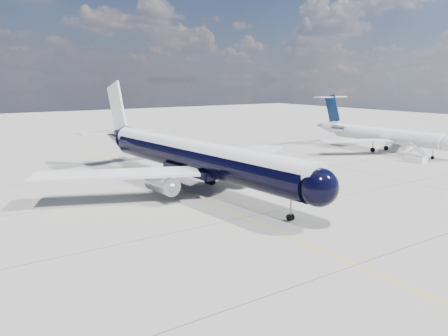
# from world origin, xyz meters

# --- Properties ---
(ground) EXTENTS (320.00, 320.00, 0.00)m
(ground) POSITION_xyz_m (0.00, 30.00, 0.00)
(ground) COLOR gray
(ground) RESTS_ON ground
(taxiway_centerline) EXTENTS (0.16, 160.00, 0.01)m
(taxiway_centerline) POSITION_xyz_m (0.00, 25.00, 0.00)
(taxiway_centerline) COLOR #E6B80C
(taxiway_centerline) RESTS_ON ground
(main_airliner) EXTENTS (41.40, 50.58, 14.61)m
(main_airliner) POSITION_xyz_m (1.72, 24.83, 4.53)
(main_airliner) COLOR black
(main_airliner) RESTS_ON ground
(regional_jet) EXTENTS (29.70, 33.98, 11.54)m
(regional_jet) POSITION_xyz_m (50.30, 31.66, 3.64)
(regional_jet) COLOR silver
(regional_jet) RESTS_ON ground
(boarding_stair) EXTENTS (3.20, 3.77, 3.76)m
(boarding_stair) POSITION_xyz_m (45.60, 19.06, 0.70)
(boarding_stair) COLOR silver
(boarding_stair) RESTS_ON ground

